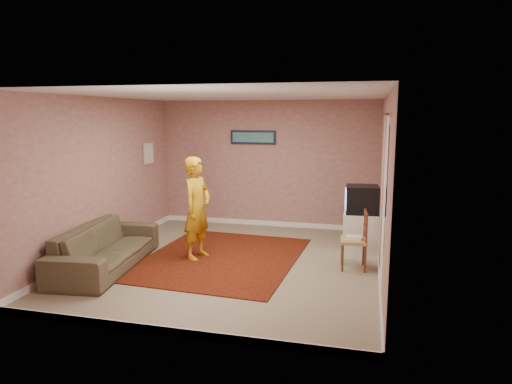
% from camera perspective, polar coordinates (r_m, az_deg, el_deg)
% --- Properties ---
extents(ground, '(5.00, 5.00, 0.00)m').
position_cam_1_polar(ground, '(7.33, -2.90, -8.76)').
color(ground, gray).
rests_on(ground, ground).
extents(wall_back, '(4.50, 0.02, 2.60)m').
position_cam_1_polar(wall_back, '(9.42, 1.45, 3.50)').
color(wall_back, tan).
rests_on(wall_back, ground).
extents(wall_front, '(4.50, 0.02, 2.60)m').
position_cam_1_polar(wall_front, '(4.73, -11.87, -2.96)').
color(wall_front, tan).
rests_on(wall_front, ground).
extents(wall_left, '(0.02, 5.00, 2.60)m').
position_cam_1_polar(wall_left, '(7.97, -18.67, 1.85)').
color(wall_left, tan).
rests_on(wall_left, ground).
extents(wall_right, '(0.02, 5.00, 2.60)m').
position_cam_1_polar(wall_right, '(6.73, 15.67, 0.63)').
color(wall_right, tan).
rests_on(wall_right, ground).
extents(ceiling, '(4.50, 5.00, 0.02)m').
position_cam_1_polar(ceiling, '(6.95, -3.09, 12.01)').
color(ceiling, silver).
rests_on(ceiling, wall_back).
extents(baseboard_back, '(4.50, 0.02, 0.10)m').
position_cam_1_polar(baseboard_back, '(9.63, 1.40, -3.92)').
color(baseboard_back, white).
rests_on(baseboard_back, ground).
extents(baseboard_front, '(4.50, 0.02, 0.10)m').
position_cam_1_polar(baseboard_front, '(5.15, -11.32, -16.63)').
color(baseboard_front, white).
rests_on(baseboard_front, ground).
extents(baseboard_left, '(0.02, 5.00, 0.10)m').
position_cam_1_polar(baseboard_left, '(8.22, -18.13, -6.81)').
color(baseboard_left, white).
rests_on(baseboard_left, ground).
extents(baseboard_right, '(0.02, 5.00, 0.10)m').
position_cam_1_polar(baseboard_right, '(7.02, 15.12, -9.49)').
color(baseboard_right, white).
rests_on(baseboard_right, ground).
extents(window, '(0.01, 1.10, 1.50)m').
position_cam_1_polar(window, '(5.81, 15.90, 0.73)').
color(window, black).
rests_on(window, wall_right).
extents(curtain_sheer, '(0.01, 0.75, 2.10)m').
position_cam_1_polar(curtain_sheer, '(5.70, 15.72, -1.47)').
color(curtain_sheer, white).
rests_on(curtain_sheer, wall_right).
extents(curtain_floral, '(0.01, 0.35, 2.10)m').
position_cam_1_polar(curtain_floral, '(6.39, 15.42, -0.28)').
color(curtain_floral, white).
rests_on(curtain_floral, wall_right).
extents(curtain_rod, '(0.02, 1.40, 0.02)m').
position_cam_1_polar(curtain_rod, '(5.75, 15.87, 9.35)').
color(curtain_rod, brown).
rests_on(curtain_rod, wall_right).
extents(picture_back, '(0.95, 0.04, 0.28)m').
position_cam_1_polar(picture_back, '(9.42, -0.38, 6.85)').
color(picture_back, '#131636').
rests_on(picture_back, wall_back).
extents(picture_left, '(0.04, 0.38, 0.42)m').
position_cam_1_polar(picture_left, '(9.31, -13.28, 4.71)').
color(picture_left, beige).
rests_on(picture_left, wall_left).
extents(area_rug, '(2.55, 3.12, 0.02)m').
position_cam_1_polar(area_rug, '(7.53, -4.36, -8.20)').
color(area_rug, black).
rests_on(area_rug, ground).
extents(tv_cabinet, '(0.57, 0.51, 0.72)m').
position_cam_1_polar(tv_cabinet, '(7.76, 12.97, -5.16)').
color(tv_cabinet, white).
rests_on(tv_cabinet, ground).
extents(crt_tv, '(0.56, 0.51, 0.45)m').
position_cam_1_polar(crt_tv, '(7.64, 13.09, -0.91)').
color(crt_tv, black).
rests_on(crt_tv, tv_cabinet).
extents(chair_a, '(0.39, 0.37, 0.47)m').
position_cam_1_polar(chair_a, '(8.67, 13.32, -2.52)').
color(chair_a, tan).
rests_on(chair_a, ground).
extents(dvd_player, '(0.38, 0.33, 0.06)m').
position_cam_1_polar(dvd_player, '(8.68, 13.30, -2.89)').
color(dvd_player, '#BABABF').
rests_on(dvd_player, chair_a).
extents(blue_throw, '(0.40, 0.05, 0.42)m').
position_cam_1_polar(blue_throw, '(8.82, 13.38, -1.19)').
color(blue_throw, '#7F97D1').
rests_on(blue_throw, chair_a).
extents(chair_b, '(0.42, 0.44, 0.49)m').
position_cam_1_polar(chair_b, '(7.04, 12.16, -5.07)').
color(chair_b, tan).
rests_on(chair_b, ground).
extents(game_console, '(0.24, 0.18, 0.05)m').
position_cam_1_polar(game_console, '(7.06, 12.14, -5.59)').
color(game_console, white).
rests_on(game_console, chair_b).
extents(sofa, '(1.13, 2.33, 0.66)m').
position_cam_1_polar(sofa, '(7.34, -18.26, -6.53)').
color(sofa, '#4C422E').
rests_on(sofa, ground).
extents(person, '(0.51, 0.67, 1.65)m').
position_cam_1_polar(person, '(7.39, -7.37, -2.02)').
color(person, '#C99213').
rests_on(person, ground).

